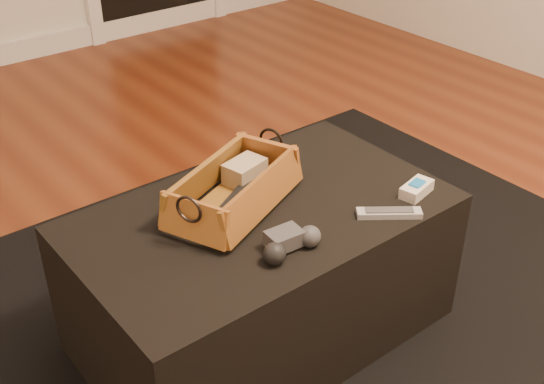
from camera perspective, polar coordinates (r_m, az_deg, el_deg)
floor at (r=1.98m, az=-1.25°, el=-14.46°), size 5.00×5.50×0.01m
area_rug at (r=2.04m, az=0.09°, el=-12.25°), size 2.60×2.00×0.01m
ottoman at (r=1.92m, az=-0.84°, el=-6.80°), size 1.00×0.60×0.42m
tv_remote at (r=1.78m, az=-3.10°, el=-0.95°), size 0.21×0.15×0.02m
cloth_bundle at (r=1.89m, az=-2.29°, el=1.74°), size 0.13×0.10×0.06m
wicker_basket at (r=1.79m, az=-3.20°, el=0.09°), size 0.45×0.35×0.14m
game_controller at (r=1.64m, az=1.46°, el=-4.23°), size 0.17×0.09×0.05m
silver_remote at (r=1.80m, az=9.78°, el=-1.73°), size 0.16×0.13×0.02m
cream_gadget at (r=1.90m, az=12.00°, el=0.26°), size 0.11×0.07×0.04m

